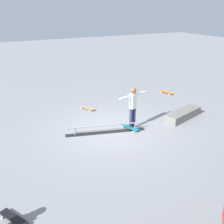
# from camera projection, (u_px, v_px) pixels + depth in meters

# --- Properties ---
(ground_plane) EXTENTS (60.00, 60.00, 0.00)m
(ground_plane) POSITION_uv_depth(u_px,v_px,m) (112.00, 129.00, 10.26)
(ground_plane) COLOR gray
(grind_rail) EXTENTS (2.94, 1.08, 0.31)m
(grind_rail) POSITION_uv_depth(u_px,v_px,m) (106.00, 129.00, 9.95)
(grind_rail) COLOR black
(grind_rail) RESTS_ON ground_plane
(skate_ledge) EXTENTS (2.02, 1.05, 0.33)m
(skate_ledge) POSITION_uv_depth(u_px,v_px,m) (183.00, 115.00, 11.19)
(skate_ledge) COLOR gray
(skate_ledge) RESTS_ON ground_plane
(skater_main) EXTENTS (1.31, 0.36, 1.64)m
(skater_main) POSITION_uv_depth(u_px,v_px,m) (133.00, 105.00, 9.97)
(skater_main) COLOR #2D3351
(skater_main) RESTS_ON ground_plane
(skateboard_main) EXTENTS (0.41, 0.82, 0.09)m
(skateboard_main) POSITION_uv_depth(u_px,v_px,m) (130.00, 127.00, 10.23)
(skateboard_main) COLOR teal
(skateboard_main) RESTS_ON ground_plane
(loose_skateboard_black) EXTENTS (0.55, 0.80, 0.09)m
(loose_skateboard_black) POSITION_uv_depth(u_px,v_px,m) (14.00, 218.00, 5.87)
(loose_skateboard_black) COLOR black
(loose_skateboard_black) RESTS_ON ground_plane
(loose_skateboard_orange) EXTENTS (0.42, 0.82, 0.09)m
(loose_skateboard_orange) POSITION_uv_depth(u_px,v_px,m) (166.00, 92.00, 14.38)
(loose_skateboard_orange) COLOR orange
(loose_skateboard_orange) RESTS_ON ground_plane
(loose_skateboard_natural) EXTENTS (0.52, 0.81, 0.09)m
(loose_skateboard_natural) POSITION_uv_depth(u_px,v_px,m) (87.00, 108.00, 12.17)
(loose_skateboard_natural) COLOR tan
(loose_skateboard_natural) RESTS_ON ground_plane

